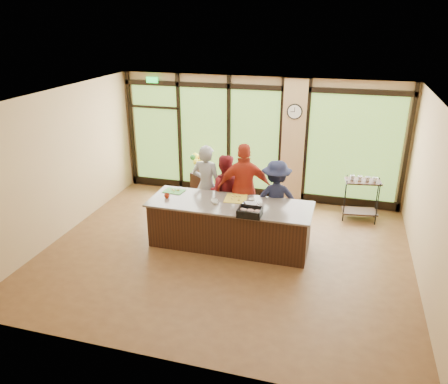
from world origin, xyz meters
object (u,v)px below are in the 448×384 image
Objects in this scene: cook_right at (276,199)px; flower_stand at (201,187)px; cook_left at (207,186)px; bar_cart at (362,194)px; roasting_pan at (250,214)px; island_base at (230,225)px.

flower_stand is (-2.06, 1.29, -0.44)m from cook_right.
cook_right is at bearing -176.88° from cook_left.
roasting_pan is at bearing -138.24° from bar_cart.
roasting_pan is 3.06m from flower_stand.
cook_left is 3.47m from bar_cart.
bar_cart is (3.78, -0.01, 0.25)m from flower_stand.
island_base is 1.70× the size of cook_left.
cook_right is 2.18× the size of flower_stand.
cook_left reaches higher than island_base.
island_base is 2.99× the size of bar_cart.
roasting_pan reaches higher than island_base.
bar_cart is at bearing -153.66° from cook_left.
cook_right is 1.18m from roasting_pan.
island_base is at bearing 139.44° from cook_left.
cook_right is (1.51, -0.07, -0.09)m from cook_left.
cook_right reaches higher than island_base.
bar_cart is at bearing -157.03° from cook_right.
cook_left is (-0.72, 0.76, 0.47)m from island_base.
cook_left is 1.52m from cook_right.
bar_cart is at bearing 23.85° from flower_stand.
cook_left reaches higher than cook_right.
roasting_pan reaches higher than flower_stand.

